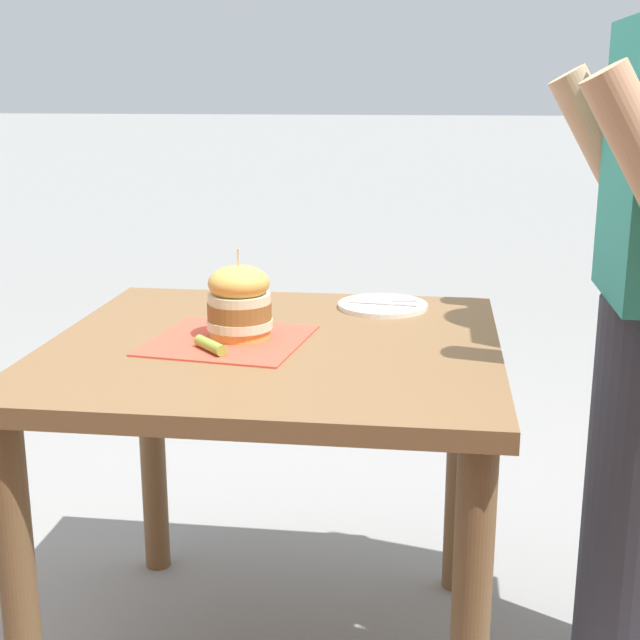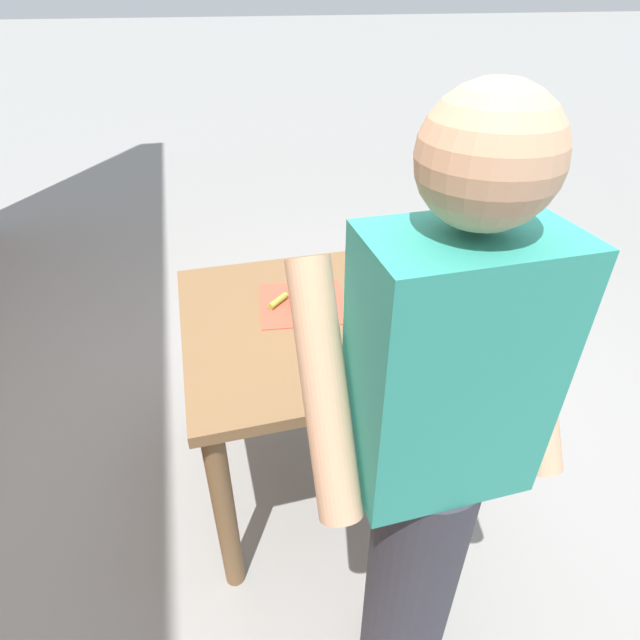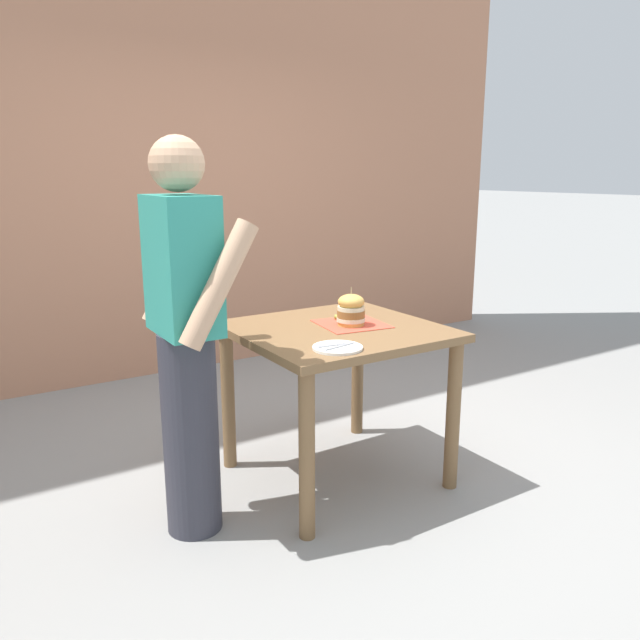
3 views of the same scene
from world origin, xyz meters
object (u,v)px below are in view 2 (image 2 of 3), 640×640
at_px(sandwich, 310,286).
at_px(side_plate_with_forks, 421,335).
at_px(diner_across_table, 429,470).
at_px(pickle_spear, 278,301).
at_px(patio_table, 313,347).

bearing_deg(sandwich, side_plate_with_forks, 137.18).
bearing_deg(side_plate_with_forks, diner_across_table, 66.43).
distance_m(sandwich, pickle_spear, 0.14).
relative_size(pickle_spear, diner_across_table, 0.06).
height_order(sandwich, pickle_spear, sandwich).
xyz_separation_m(pickle_spear, diner_across_table, (-0.17, 0.91, 0.07)).
relative_size(sandwich, diner_across_table, 0.11).
height_order(patio_table, side_plate_with_forks, side_plate_with_forks).
height_order(pickle_spear, side_plate_with_forks, pickle_spear).
distance_m(sandwich, side_plate_with_forks, 0.43).
bearing_deg(diner_across_table, patio_table, -85.16).
bearing_deg(pickle_spear, sandwich, 162.02).
relative_size(patio_table, diner_across_table, 0.57).
relative_size(patio_table, side_plate_with_forks, 4.37).
height_order(patio_table, diner_across_table, diner_across_table).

